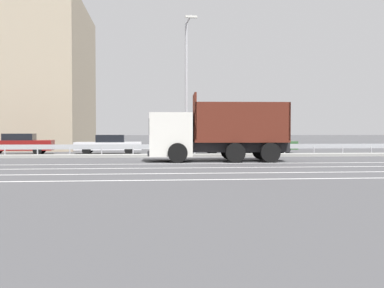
# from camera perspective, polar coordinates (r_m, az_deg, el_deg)

# --- Properties ---
(ground_plane) EXTENTS (320.00, 320.00, 0.00)m
(ground_plane) POSITION_cam_1_polar(r_m,az_deg,el_deg) (27.00, -3.36, -1.87)
(ground_plane) COLOR #424244
(lane_strip_0) EXTENTS (70.70, 0.16, 0.01)m
(lane_strip_0) POSITION_cam_1_polar(r_m,az_deg,el_deg) (23.01, 4.15, -2.48)
(lane_strip_0) COLOR silver
(lane_strip_0) RESTS_ON ground_plane
(lane_strip_1) EXTENTS (70.70, 0.16, 0.01)m
(lane_strip_1) POSITION_cam_1_polar(r_m,az_deg,el_deg) (20.51, 5.31, -2.99)
(lane_strip_1) COLOR silver
(lane_strip_1) RESTS_ON ground_plane
(lane_strip_2) EXTENTS (70.70, 0.16, 0.01)m
(lane_strip_2) POSITION_cam_1_polar(r_m,az_deg,el_deg) (17.94, 6.86, -3.65)
(lane_strip_2) COLOR silver
(lane_strip_2) RESTS_ON ground_plane
(lane_strip_3) EXTENTS (70.70, 0.16, 0.01)m
(lane_strip_3) POSITION_cam_1_polar(r_m,az_deg,el_deg) (15.67, 8.65, -4.43)
(lane_strip_3) COLOR silver
(lane_strip_3) RESTS_ON ground_plane
(median_island) EXTENTS (38.89, 1.10, 0.18)m
(median_island) POSITION_cam_1_polar(r_m,az_deg,el_deg) (28.82, -3.48, -1.47)
(median_island) COLOR gray
(median_island) RESTS_ON ground_plane
(median_guardrail) EXTENTS (70.70, 0.09, 0.78)m
(median_guardrail) POSITION_cam_1_polar(r_m,az_deg,el_deg) (30.03, -3.56, -0.43)
(median_guardrail) COLOR #9EA0A5
(median_guardrail) RESTS_ON ground_plane
(dump_truck) EXTENTS (7.73, 3.00, 3.70)m
(dump_truck) POSITION_cam_1_polar(r_m,az_deg,el_deg) (24.64, 1.03, 0.95)
(dump_truck) COLOR silver
(dump_truck) RESTS_ON ground_plane
(median_road_sign) EXTENTS (0.80, 0.16, 2.51)m
(median_road_sign) POSITION_cam_1_polar(r_m,az_deg,el_deg) (29.84, 10.14, 1.02)
(median_road_sign) COLOR white
(median_road_sign) RESTS_ON ground_plane
(street_lamp_1) EXTENTS (0.71, 2.28, 8.67)m
(street_lamp_1) POSITION_cam_1_polar(r_m,az_deg,el_deg) (28.84, -0.67, 7.95)
(street_lamp_1) COLOR #ADADB2
(street_lamp_1) RESTS_ON ground_plane
(parked_car_3) EXTENTS (4.99, 2.28, 1.49)m
(parked_car_3) POSITION_cam_1_polar(r_m,az_deg,el_deg) (33.96, -21.26, 0.02)
(parked_car_3) COLOR maroon
(parked_car_3) RESTS_ON ground_plane
(parked_car_4) EXTENTS (4.80, 2.17, 1.39)m
(parked_car_4) POSITION_cam_1_polar(r_m,az_deg,el_deg) (33.10, -10.50, -0.03)
(parked_car_4) COLOR silver
(parked_car_4) RESTS_ON ground_plane
(parked_car_5) EXTENTS (4.62, 2.08, 1.45)m
(parked_car_5) POSITION_cam_1_polar(r_m,az_deg,el_deg) (32.65, -0.04, 0.03)
(parked_car_5) COLOR black
(parked_car_5) RESTS_ON ground_plane
(parked_car_6) EXTENTS (4.76, 2.22, 1.49)m
(parked_car_6) POSITION_cam_1_polar(r_m,az_deg,el_deg) (34.07, 9.14, 0.08)
(parked_car_6) COLOR #335B33
(parked_car_6) RESTS_ON ground_plane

